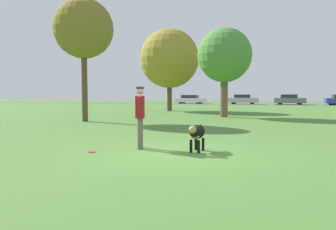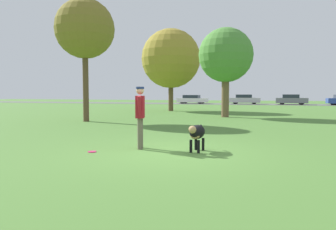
{
  "view_description": "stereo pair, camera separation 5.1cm",
  "coord_description": "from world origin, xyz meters",
  "px_view_note": "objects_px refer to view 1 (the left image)",
  "views": [
    {
      "loc": [
        2.28,
        -7.68,
        1.45
      ],
      "look_at": [
        -0.12,
        0.29,
        0.9
      ],
      "focal_mm": 35.0,
      "sensor_mm": 36.0,
      "label": 1
    },
    {
      "loc": [
        2.33,
        -7.67,
        1.45
      ],
      "look_at": [
        -0.12,
        0.29,
        0.9
      ],
      "focal_mm": 35.0,
      "sensor_mm": 36.0,
      "label": 2
    }
  ],
  "objects_px": {
    "person": "(140,112)",
    "frisbee": "(92,152)",
    "parked_car_grey": "(289,100)",
    "parked_car_silver": "(243,99)",
    "dog": "(197,133)",
    "tree_mid_center": "(224,56)",
    "tree_near_left": "(84,29)",
    "parked_car_white": "(191,99)",
    "tree_far_left": "(169,59)"
  },
  "relations": [
    {
      "from": "dog",
      "to": "parked_car_grey",
      "type": "xyz_separation_m",
      "value": [
        4.5,
        37.0,
        0.18
      ]
    },
    {
      "from": "tree_far_left",
      "to": "parked_car_white",
      "type": "bearing_deg",
      "value": 97.67
    },
    {
      "from": "parked_car_white",
      "to": "parked_car_silver",
      "type": "height_order",
      "value": "parked_car_silver"
    },
    {
      "from": "parked_car_silver",
      "to": "parked_car_grey",
      "type": "distance_m",
      "value": 5.9
    },
    {
      "from": "frisbee",
      "to": "parked_car_white",
      "type": "xyz_separation_m",
      "value": [
        -6.16,
        38.07,
        0.6
      ]
    },
    {
      "from": "person",
      "to": "parked_car_silver",
      "type": "xyz_separation_m",
      "value": [
        0.12,
        37.27,
        -0.32
      ]
    },
    {
      "from": "parked_car_white",
      "to": "tree_near_left",
      "type": "bearing_deg",
      "value": -85.16
    },
    {
      "from": "person",
      "to": "tree_mid_center",
      "type": "xyz_separation_m",
      "value": [
        0.68,
        12.2,
        2.77
      ]
    },
    {
      "from": "dog",
      "to": "tree_near_left",
      "type": "bearing_deg",
      "value": -128.54
    },
    {
      "from": "frisbee",
      "to": "tree_far_left",
      "type": "bearing_deg",
      "value": 100.73
    },
    {
      "from": "person",
      "to": "dog",
      "type": "distance_m",
      "value": 1.6
    },
    {
      "from": "person",
      "to": "frisbee",
      "type": "relative_size",
      "value": 7.76
    },
    {
      "from": "tree_near_left",
      "to": "tree_mid_center",
      "type": "height_order",
      "value": "tree_near_left"
    },
    {
      "from": "dog",
      "to": "parked_car_silver",
      "type": "distance_m",
      "value": 37.32
    },
    {
      "from": "tree_far_left",
      "to": "parked_car_grey",
      "type": "xyz_separation_m",
      "value": [
        10.53,
        19.04,
        -3.64
      ]
    },
    {
      "from": "tree_near_left",
      "to": "parked_car_silver",
      "type": "distance_m",
      "value": 31.18
    },
    {
      "from": "tree_mid_center",
      "to": "person",
      "type": "bearing_deg",
      "value": -93.17
    },
    {
      "from": "tree_far_left",
      "to": "tree_near_left",
      "type": "relative_size",
      "value": 1.07
    },
    {
      "from": "frisbee",
      "to": "parked_car_grey",
      "type": "xyz_separation_m",
      "value": [
        6.96,
        37.82,
        0.64
      ]
    },
    {
      "from": "tree_mid_center",
      "to": "parked_car_white",
      "type": "height_order",
      "value": "tree_mid_center"
    },
    {
      "from": "frisbee",
      "to": "tree_mid_center",
      "type": "distance_m",
      "value": 13.66
    },
    {
      "from": "dog",
      "to": "frisbee",
      "type": "xyz_separation_m",
      "value": [
        -2.46,
        -0.82,
        -0.46
      ]
    },
    {
      "from": "tree_near_left",
      "to": "person",
      "type": "bearing_deg",
      "value": -50.08
    },
    {
      "from": "person",
      "to": "parked_car_silver",
      "type": "height_order",
      "value": "person"
    },
    {
      "from": "tree_far_left",
      "to": "parked_car_silver",
      "type": "distance_m",
      "value": 20.21
    },
    {
      "from": "dog",
      "to": "tree_near_left",
      "type": "xyz_separation_m",
      "value": [
        -7.32,
        6.96,
        4.23
      ]
    },
    {
      "from": "frisbee",
      "to": "parked_car_grey",
      "type": "bearing_deg",
      "value": 79.57
    },
    {
      "from": "parked_car_white",
      "to": "parked_car_grey",
      "type": "xyz_separation_m",
      "value": [
        13.12,
        -0.25,
        0.05
      ]
    },
    {
      "from": "frisbee",
      "to": "tree_far_left",
      "type": "relative_size",
      "value": 0.03
    },
    {
      "from": "person",
      "to": "tree_near_left",
      "type": "relative_size",
      "value": 0.26
    },
    {
      "from": "frisbee",
      "to": "tree_mid_center",
      "type": "height_order",
      "value": "tree_mid_center"
    },
    {
      "from": "person",
      "to": "tree_far_left",
      "type": "distance_m",
      "value": 18.79
    },
    {
      "from": "tree_far_left",
      "to": "tree_near_left",
      "type": "distance_m",
      "value": 11.09
    },
    {
      "from": "parked_car_grey",
      "to": "person",
      "type": "bearing_deg",
      "value": -98.12
    },
    {
      "from": "dog",
      "to": "tree_mid_center",
      "type": "distance_m",
      "value": 12.68
    },
    {
      "from": "tree_far_left",
      "to": "parked_car_white",
      "type": "height_order",
      "value": "tree_far_left"
    },
    {
      "from": "frisbee",
      "to": "tree_near_left",
      "type": "height_order",
      "value": "tree_near_left"
    },
    {
      "from": "tree_near_left",
      "to": "tree_far_left",
      "type": "bearing_deg",
      "value": 83.3
    },
    {
      "from": "person",
      "to": "parked_car_white",
      "type": "bearing_deg",
      "value": 172.9
    },
    {
      "from": "person",
      "to": "parked_car_grey",
      "type": "relative_size",
      "value": 0.42
    },
    {
      "from": "tree_near_left",
      "to": "parked_car_white",
      "type": "height_order",
      "value": "tree_near_left"
    },
    {
      "from": "tree_mid_center",
      "to": "parked_car_white",
      "type": "bearing_deg",
      "value": 107.26
    },
    {
      "from": "person",
      "to": "tree_near_left",
      "type": "xyz_separation_m",
      "value": [
        -5.8,
        6.93,
        3.74
      ]
    },
    {
      "from": "tree_near_left",
      "to": "parked_car_silver",
      "type": "xyz_separation_m",
      "value": [
        5.92,
        30.34,
        -4.06
      ]
    },
    {
      "from": "tree_mid_center",
      "to": "tree_near_left",
      "type": "bearing_deg",
      "value": -140.87
    },
    {
      "from": "parked_car_silver",
      "to": "dog",
      "type": "bearing_deg",
      "value": -90.18
    },
    {
      "from": "person",
      "to": "frisbee",
      "type": "xyz_separation_m",
      "value": [
        -0.95,
        -0.84,
        -0.96
      ]
    },
    {
      "from": "person",
      "to": "parked_car_grey",
      "type": "xyz_separation_m",
      "value": [
        6.02,
        36.97,
        -0.31
      ]
    },
    {
      "from": "tree_near_left",
      "to": "parked_car_grey",
      "type": "xyz_separation_m",
      "value": [
        11.82,
        30.04,
        -4.05
      ]
    },
    {
      "from": "tree_near_left",
      "to": "tree_mid_center",
      "type": "bearing_deg",
      "value": 39.13
    }
  ]
}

